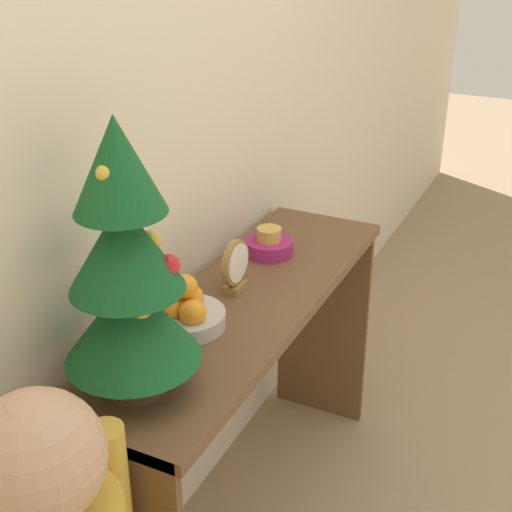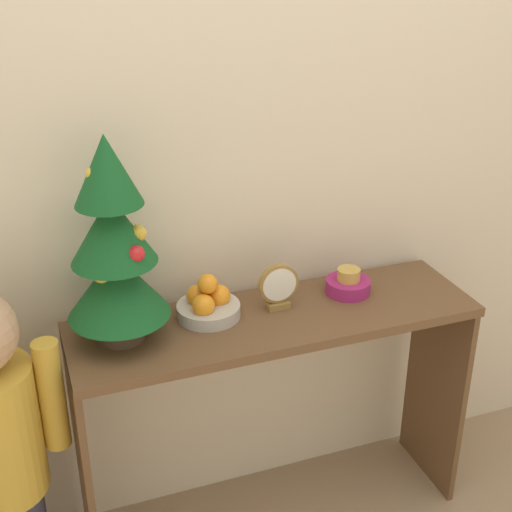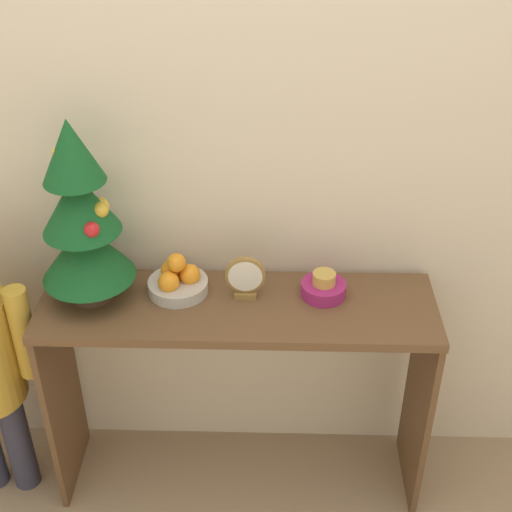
% 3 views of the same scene
% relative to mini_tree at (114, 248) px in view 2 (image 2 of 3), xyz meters
% --- Properties ---
extents(back_wall, '(7.00, 0.05, 2.50)m').
position_rel_mini_tree_xyz_m(back_wall, '(0.45, 0.20, 0.19)').
color(back_wall, beige).
rests_on(back_wall, ground_plane).
extents(console_table, '(1.23, 0.36, 0.78)m').
position_rel_mini_tree_xyz_m(console_table, '(0.45, -0.03, -0.46)').
color(console_table, brown).
rests_on(console_table, ground_plane).
extents(mini_tree, '(0.28, 0.28, 0.59)m').
position_rel_mini_tree_xyz_m(mini_tree, '(0.00, 0.00, 0.00)').
color(mini_tree, '#4C3828').
rests_on(mini_tree, console_table).
extents(fruit_bowl, '(0.19, 0.19, 0.14)m').
position_rel_mini_tree_xyz_m(fruit_bowl, '(0.26, 0.04, -0.24)').
color(fruit_bowl, '#B7B2A8').
rests_on(fruit_bowl, console_table).
extents(singing_bowl, '(0.14, 0.14, 0.08)m').
position_rel_mini_tree_xyz_m(singing_bowl, '(0.72, 0.03, -0.25)').
color(singing_bowl, '#9E2366').
rests_on(singing_bowl, console_table).
extents(desk_clock, '(0.12, 0.04, 0.14)m').
position_rel_mini_tree_xyz_m(desk_clock, '(0.48, 0.01, -0.21)').
color(desk_clock, olive).
rests_on(desk_clock, console_table).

